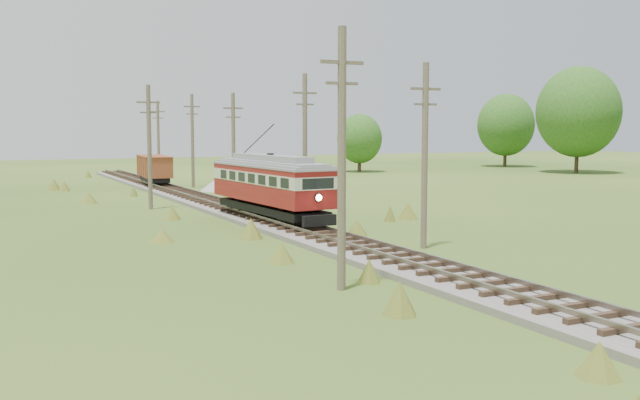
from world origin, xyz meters
TOP-DOWN VIEW (x-y plane):
  - railbed_main at (0.00, 34.00)m, footprint 3.60×96.00m
  - streetcar at (0.00, 28.86)m, footprint 3.34×11.72m
  - gondola at (0.00, 58.35)m, footprint 3.08×7.68m
  - gravel_pile at (4.43, 52.24)m, footprint 3.21×3.41m
  - utility_pole_r_2 at (3.30, 18.00)m, footprint 1.60×0.30m
  - utility_pole_r_3 at (3.20, 31.00)m, footprint 1.60×0.30m
  - utility_pole_r_4 at (3.00, 44.00)m, footprint 1.60×0.30m
  - utility_pole_r_5 at (3.40, 57.00)m, footprint 1.60×0.30m
  - utility_pole_r_6 at (3.20, 70.00)m, footprint 1.60×0.30m
  - utility_pole_l_a at (-4.20, 12.00)m, footprint 1.60×0.30m
  - utility_pole_l_b at (-4.50, 40.00)m, footprint 1.60×0.30m
  - tree_right_4 at (54.00, 58.00)m, footprint 10.50×10.50m
  - tree_right_5 at (56.00, 74.00)m, footprint 8.40×8.40m
  - tree_mid_b at (30.00, 72.00)m, footprint 5.88×5.88m

SIDE VIEW (x-z plane):
  - railbed_main at x=0.00m, z-range -0.09..0.48m
  - gravel_pile at x=4.43m, z-range -0.04..1.13m
  - gondola at x=0.00m, z-range 0.66..3.15m
  - streetcar at x=0.00m, z-range -0.15..5.16m
  - utility_pole_r_4 at x=3.00m, z-range 0.12..8.52m
  - tree_mid_b at x=30.00m, z-range 0.54..8.12m
  - utility_pole_r_2 at x=3.30m, z-range 0.12..8.72m
  - utility_pole_l_b at x=-4.50m, z-range 0.12..8.72m
  - utility_pole_r_6 at x=3.20m, z-range 0.12..8.82m
  - utility_pole_r_5 at x=3.40m, z-range 0.13..9.03m
  - utility_pole_r_3 at x=3.20m, z-range 0.13..9.13m
  - utility_pole_l_a at x=-4.20m, z-range 0.13..9.13m
  - tree_right_5 at x=56.00m, z-range 0.78..11.60m
  - tree_right_4 at x=54.00m, z-range 0.98..14.51m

